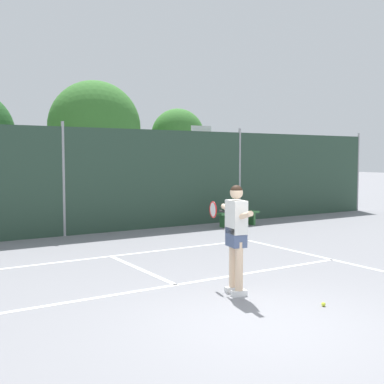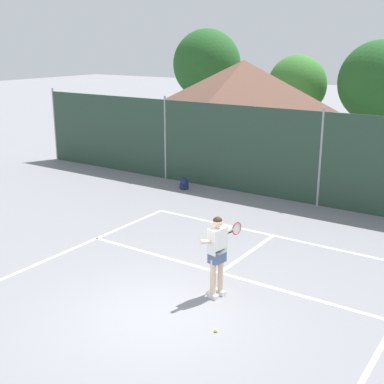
# 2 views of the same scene
# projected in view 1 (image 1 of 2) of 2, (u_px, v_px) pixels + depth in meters

# --- Properties ---
(ground_plane) EXTENTS (120.00, 120.00, 0.00)m
(ground_plane) POSITION_uv_depth(u_px,v_px,m) (266.00, 325.00, 6.71)
(ground_plane) COLOR gray
(court_markings) EXTENTS (8.30, 11.10, 0.01)m
(court_markings) POSITION_uv_depth(u_px,v_px,m) (237.00, 312.00, 7.25)
(court_markings) COLOR white
(court_markings) RESTS_ON ground
(chainlink_fence) EXTENTS (26.09, 0.09, 3.36)m
(chainlink_fence) POSITION_uv_depth(u_px,v_px,m) (64.00, 182.00, 14.19)
(chainlink_fence) COLOR #284233
(chainlink_fence) RESTS_ON ground
(basketball_hoop) EXTENTS (0.90, 0.67, 3.55)m
(basketball_hoop) POSITION_uv_depth(u_px,v_px,m) (201.00, 158.00, 19.01)
(basketball_hoop) COLOR #9E9EA3
(basketball_hoop) RESTS_ON ground
(tennis_player) EXTENTS (0.33, 1.44, 1.85)m
(tennis_player) POSITION_uv_depth(u_px,v_px,m) (236.00, 229.00, 8.13)
(tennis_player) COLOR silver
(tennis_player) RESTS_ON ground
(tennis_ball) EXTENTS (0.07, 0.07, 0.07)m
(tennis_ball) POSITION_uv_depth(u_px,v_px,m) (323.00, 304.00, 7.53)
(tennis_ball) COLOR #CCE033
(tennis_ball) RESTS_ON ground
(courtside_bench) EXTENTS (1.60, 0.36, 0.48)m
(courtside_bench) POSITION_uv_depth(u_px,v_px,m) (238.00, 216.00, 16.32)
(courtside_bench) COLOR #336B38
(courtside_bench) RESTS_ON ground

